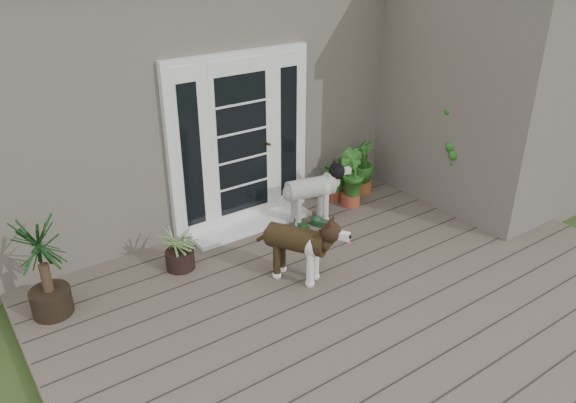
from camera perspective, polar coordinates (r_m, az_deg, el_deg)
deck at (r=5.86m, az=8.59°, el=-10.17°), size 6.20×4.60×0.12m
house_main at (r=8.51m, az=-11.06°, el=12.42°), size 7.40×4.00×3.10m
house_wing at (r=7.93m, az=19.41°, el=10.44°), size 1.60×2.40×3.10m
door_unit at (r=6.77m, az=-4.88°, el=6.14°), size 1.90×0.14×2.15m
door_step at (r=7.05m, az=-3.72°, el=-2.36°), size 1.60×0.40×0.05m
brindle_dog at (r=5.86m, az=0.89°, el=-5.00°), size 0.74×0.91×0.70m
white_dog at (r=7.02m, az=2.31°, el=0.46°), size 0.88×0.52×0.69m
spider_plant at (r=6.19m, az=-11.14°, el=-4.46°), size 0.62×0.62×0.57m
yucca at (r=5.73m, az=-23.76°, el=-6.19°), size 0.91×0.91×1.06m
herb_a at (r=7.65m, az=4.84°, el=2.09°), size 0.61×0.61×0.55m
herb_b at (r=7.52m, az=6.46°, el=1.65°), size 0.42×0.42×0.57m
herb_c at (r=7.95m, az=7.62°, el=3.09°), size 0.46×0.46×0.60m
sapling at (r=7.54m, az=16.63°, el=4.57°), size 0.47×0.47×1.49m
clog_left at (r=7.03m, az=3.65°, el=-2.21°), size 0.28×0.38×0.10m
clog_right at (r=6.99m, az=1.40°, el=-2.40°), size 0.19×0.31×0.09m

